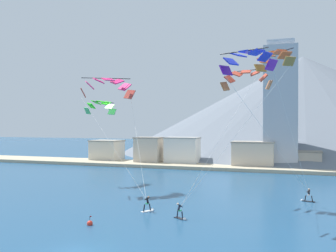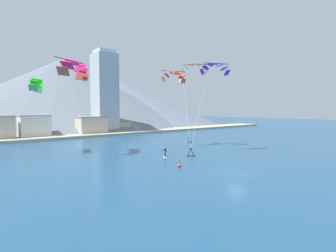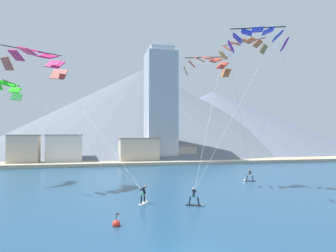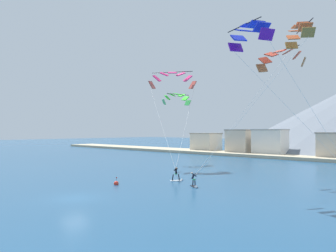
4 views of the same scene
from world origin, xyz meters
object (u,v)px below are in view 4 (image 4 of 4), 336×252
kitesurfer_near_trail (194,183)px  parafoil_kite_mid_center (250,34)px  parafoil_kite_distant_high_outer (281,57)px  race_marker_buoy (116,183)px  parafoil_kite_near_lead (172,78)px  parafoil_kite_distant_low_drift (176,98)px  parafoil_kite_near_trail (298,33)px  kitesurfer_near_lead (177,176)px

kitesurfer_near_trail → parafoil_kite_mid_center: parafoil_kite_mid_center is taller
parafoil_kite_distant_high_outer → race_marker_buoy: bearing=-129.2°
parafoil_kite_near_lead → parafoil_kite_distant_low_drift: size_ratio=2.58×
parafoil_kite_near_lead → parafoil_kite_distant_high_outer: 20.57m
parafoil_kite_mid_center → parafoil_kite_near_trail: bearing=74.3°
kitesurfer_near_trail → parafoil_kite_near_lead: parafoil_kite_near_lead is taller
kitesurfer_near_lead → parafoil_kite_mid_center: (10.92, -1.45, 15.22)m
parafoil_kite_mid_center → kitesurfer_near_lead: bearing=172.4°
parafoil_kite_distant_low_drift → kitesurfer_near_lead: bearing=-47.8°
parafoil_kite_near_lead → kitesurfer_near_trail: bearing=-40.4°
kitesurfer_near_lead → parafoil_kite_distant_high_outer: 19.49m
race_marker_buoy → parafoil_kite_distant_high_outer: bearing=50.8°
kitesurfer_near_trail → parafoil_kite_distant_low_drift: (-19.85, 19.16, 12.14)m
kitesurfer_near_trail → parafoil_kite_distant_low_drift: bearing=136.0°
kitesurfer_near_lead → parafoil_kite_near_lead: bearing=135.0°
kitesurfer_near_lead → parafoil_kite_distant_low_drift: size_ratio=0.31×
kitesurfer_near_trail → parafoil_kite_near_trail: parafoil_kite_near_trail is taller
parafoil_kite_distant_low_drift → race_marker_buoy: bearing=-62.9°
parafoil_kite_distant_high_outer → parafoil_kite_distant_low_drift: (-25.00, 8.55, -2.67)m
parafoil_kite_near_trail → race_marker_buoy: (-16.06, -12.58, -16.79)m
parafoil_kite_mid_center → parafoil_kite_near_lead: bearing=150.5°
parafoil_kite_distant_high_outer → race_marker_buoy: 25.14m
kitesurfer_near_trail → kitesurfer_near_lead: bearing=154.2°
parafoil_kite_distant_high_outer → race_marker_buoy: (-12.68, -15.55, -15.15)m
parafoil_kite_distant_high_outer → parafoil_kite_distant_low_drift: 26.55m
parafoil_kite_near_trail → parafoil_kite_distant_high_outer: size_ratio=2.56×
parafoil_kite_near_lead → parafoil_kite_mid_center: bearing=-29.5°
race_marker_buoy → kitesurfer_near_trail: bearing=33.2°
parafoil_kite_distant_high_outer → parafoil_kite_distant_low_drift: size_ratio=1.10×
parafoil_kite_near_lead → parafoil_kite_distant_low_drift: parafoil_kite_near_lead is taller
kitesurfer_near_lead → parafoil_kite_distant_low_drift: parafoil_kite_distant_low_drift is taller
parafoil_kite_near_lead → parafoil_kite_distant_high_outer: parafoil_kite_near_lead is taller
kitesurfer_near_lead → kitesurfer_near_trail: (4.36, -2.11, -0.06)m
parafoil_kite_distant_high_outer → race_marker_buoy: parafoil_kite_distant_high_outer is taller
parafoil_kite_near_lead → parafoil_kite_near_trail: size_ratio=0.92×
kitesurfer_near_lead → parafoil_kite_mid_center: 18.79m
kitesurfer_near_lead → kitesurfer_near_trail: 4.84m
kitesurfer_near_trail → parafoil_kite_near_lead: size_ratio=0.11×
parafoil_kite_near_lead → parafoil_kite_near_trail: bearing=-12.7°
parafoil_kite_near_trail → parafoil_kite_mid_center: size_ratio=1.07×
kitesurfer_near_trail → race_marker_buoy: size_ratio=1.69×
parafoil_kite_mid_center → kitesurfer_near_trail: bearing=-174.3°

